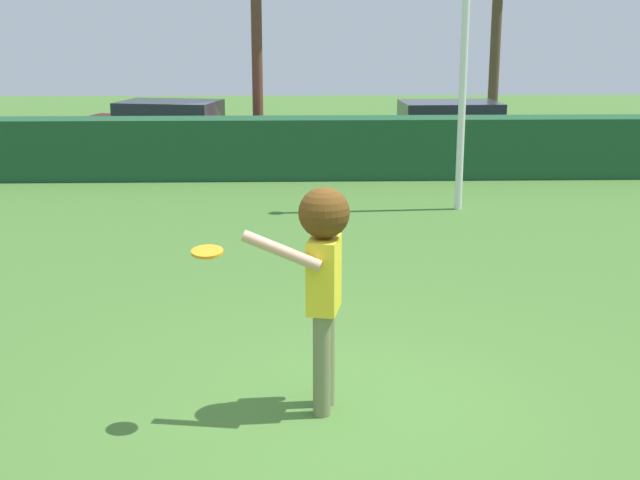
{
  "coord_description": "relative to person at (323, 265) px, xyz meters",
  "views": [
    {
      "loc": [
        -0.38,
        -6.36,
        3.03
      ],
      "look_at": [
        -0.15,
        0.95,
        1.15
      ],
      "focal_mm": 47.93,
      "sensor_mm": 36.0,
      "label": 1
    }
  ],
  "objects": [
    {
      "name": "ground_plane",
      "position": [
        0.16,
        0.05,
        -1.21
      ],
      "size": [
        60.0,
        60.0,
        0.0
      ],
      "primitive_type": "plane",
      "color": "#44702E"
    },
    {
      "name": "person",
      "position": [
        0.0,
        0.0,
        0.0
      ],
      "size": [
        0.83,
        0.56,
        1.82
      ],
      "color": "#717750",
      "rests_on": "ground"
    },
    {
      "name": "frisbee",
      "position": [
        -0.86,
        -0.25,
        0.18
      ],
      "size": [
        0.24,
        0.24,
        0.05
      ],
      "color": "orange"
    },
    {
      "name": "hedge_row",
      "position": [
        0.16,
        10.53,
        -0.61
      ],
      "size": [
        23.41,
        0.9,
        1.19
      ],
      "primitive_type": "cube",
      "color": "#1C4A2B",
      "rests_on": "ground"
    },
    {
      "name": "parked_car_red",
      "position": [
        -3.08,
        13.59,
        -0.52
      ],
      "size": [
        4.46,
        2.55,
        1.25
      ],
      "color": "#B21E1E",
      "rests_on": "ground"
    },
    {
      "name": "parked_car_black",
      "position": [
        3.36,
        13.2,
        -0.52
      ],
      "size": [
        4.26,
        1.93,
        1.25
      ],
      "color": "black",
      "rests_on": "ground"
    }
  ]
}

